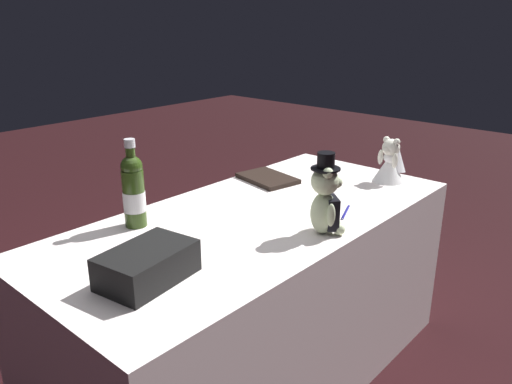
# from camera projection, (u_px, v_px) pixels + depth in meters

# --- Properties ---
(ground_plane) EXTENTS (12.00, 12.00, 0.00)m
(ground_plane) POSITION_uv_depth(u_px,v_px,m) (256.00, 374.00, 2.32)
(ground_plane) COLOR black
(reception_table) EXTENTS (1.83, 0.85, 0.78)m
(reception_table) POSITION_uv_depth(u_px,v_px,m) (256.00, 299.00, 2.19)
(reception_table) COLOR white
(reception_table) RESTS_ON ground_plane
(teddy_bear_groom) EXTENTS (0.14, 0.13, 0.31)m
(teddy_bear_groom) POSITION_uv_depth(u_px,v_px,m) (326.00, 199.00, 1.85)
(teddy_bear_groom) COLOR beige
(teddy_bear_groom) RESTS_ON reception_table
(teddy_bear_bride) EXTENTS (0.20, 0.15, 0.22)m
(teddy_bear_bride) POSITION_uv_depth(u_px,v_px,m) (391.00, 162.00, 2.46)
(teddy_bear_bride) COLOR white
(teddy_bear_bride) RESTS_ON reception_table
(champagne_bottle) EXTENTS (0.09, 0.09, 0.34)m
(champagne_bottle) POSITION_uv_depth(u_px,v_px,m) (134.00, 190.00, 1.91)
(champagne_bottle) COLOR #2D4316
(champagne_bottle) RESTS_ON reception_table
(signing_pen) EXTENTS (0.15, 0.07, 0.01)m
(signing_pen) POSITION_uv_depth(u_px,v_px,m) (345.00, 213.00, 2.07)
(signing_pen) COLOR navy
(signing_pen) RESTS_ON reception_table
(gift_case_black) EXTENTS (0.31, 0.23, 0.10)m
(gift_case_black) POSITION_uv_depth(u_px,v_px,m) (147.00, 265.00, 1.54)
(gift_case_black) COLOR black
(gift_case_black) RESTS_ON reception_table
(guestbook) EXTENTS (0.24, 0.31, 0.02)m
(guestbook) POSITION_uv_depth(u_px,v_px,m) (268.00, 178.00, 2.48)
(guestbook) COLOR black
(guestbook) RESTS_ON reception_table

